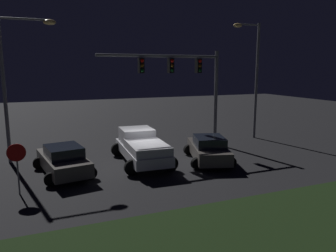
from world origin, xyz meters
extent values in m
plane|color=black|center=(0.00, 0.00, 0.00)|extent=(80.00, 80.00, 0.00)
cube|color=black|center=(0.00, -9.36, 0.05)|extent=(27.87, 6.19, 0.10)
cube|color=silver|center=(-0.32, 0.31, 0.68)|extent=(2.24, 5.49, 0.55)
cube|color=silver|center=(-0.27, 1.49, 1.38)|extent=(1.92, 1.98, 0.85)
cube|color=black|center=(-0.27, 1.49, 1.50)|extent=(1.83, 1.60, 0.51)
cube|color=silver|center=(-0.37, -0.77, 1.18)|extent=(2.06, 3.11, 0.45)
cylinder|color=black|center=(-1.26, 2.30, 0.40)|extent=(0.80, 0.22, 0.80)
cylinder|color=black|center=(0.79, 2.20, 0.40)|extent=(0.80, 0.22, 0.80)
cylinder|color=black|center=(-1.44, -1.59, 0.40)|extent=(0.80, 0.22, 0.80)
cylinder|color=black|center=(0.62, -1.68, 0.40)|extent=(0.80, 0.22, 0.80)
cube|color=#514C47|center=(3.35, -0.78, 0.61)|extent=(3.03, 4.74, 0.70)
cube|color=black|center=(3.27, -1.02, 1.23)|extent=(2.12, 2.39, 0.55)
cylinder|color=black|center=(2.92, 0.92, 0.32)|extent=(0.64, 0.22, 0.64)
cylinder|color=black|center=(4.67, 0.37, 0.32)|extent=(0.64, 0.22, 0.64)
cylinder|color=black|center=(2.02, -1.93, 0.32)|extent=(0.64, 0.22, 0.64)
cylinder|color=black|center=(3.78, -2.48, 0.32)|extent=(0.64, 0.22, 0.64)
cube|color=#514C47|center=(-4.63, -0.04, 0.61)|extent=(2.49, 4.63, 0.70)
cube|color=black|center=(-4.58, -0.29, 1.23)|extent=(1.91, 2.23, 0.55)
cylinder|color=black|center=(-5.78, 1.28, 0.32)|extent=(0.64, 0.22, 0.64)
cylinder|color=black|center=(-3.96, 1.59, 0.32)|extent=(0.64, 0.22, 0.64)
cylinder|color=black|center=(-5.29, -1.67, 0.32)|extent=(0.64, 0.22, 0.64)
cylinder|color=black|center=(-3.47, -1.37, 0.32)|extent=(0.64, 0.22, 0.64)
cylinder|color=slate|center=(5.90, 2.86, 3.25)|extent=(0.24, 0.24, 6.50)
cylinder|color=slate|center=(1.80, 2.86, 6.10)|extent=(8.20, 0.18, 0.18)
cube|color=black|center=(4.50, 2.86, 5.50)|extent=(0.32, 0.44, 0.95)
sphere|color=red|center=(4.50, 2.63, 5.80)|extent=(0.22, 0.22, 0.22)
sphere|color=#59380A|center=(4.50, 2.63, 5.50)|extent=(0.22, 0.22, 0.22)
sphere|color=#0C4719|center=(4.50, 2.63, 5.20)|extent=(0.22, 0.22, 0.22)
cube|color=black|center=(2.50, 2.86, 5.50)|extent=(0.32, 0.44, 0.95)
sphere|color=red|center=(2.50, 2.63, 5.80)|extent=(0.22, 0.22, 0.22)
sphere|color=#59380A|center=(2.50, 2.63, 5.50)|extent=(0.22, 0.22, 0.22)
sphere|color=#0C4719|center=(2.50, 2.63, 5.20)|extent=(0.22, 0.22, 0.22)
cube|color=black|center=(0.50, 2.86, 5.50)|extent=(0.32, 0.44, 0.95)
sphere|color=red|center=(0.50, 2.63, 5.80)|extent=(0.22, 0.22, 0.22)
sphere|color=#59380A|center=(0.50, 2.63, 5.50)|extent=(0.22, 0.22, 0.22)
sphere|color=#0C4719|center=(0.50, 2.63, 5.20)|extent=(0.22, 0.22, 0.22)
cylinder|color=slate|center=(-7.29, 3.15, 4.06)|extent=(0.20, 0.20, 8.12)
cylinder|color=slate|center=(-6.01, 3.15, 7.97)|extent=(2.57, 0.12, 0.12)
ellipsoid|color=#F9CC72|center=(-4.73, 3.15, 7.87)|extent=(0.70, 0.44, 0.30)
cylinder|color=slate|center=(9.87, 3.64, 4.31)|extent=(0.20, 0.20, 8.61)
cylinder|color=slate|center=(8.94, 3.64, 8.46)|extent=(1.86, 0.12, 0.12)
ellipsoid|color=#F9CC72|center=(8.01, 3.64, 8.36)|extent=(0.70, 0.44, 0.30)
cylinder|color=slate|center=(-6.59, -2.21, 1.10)|extent=(0.07, 0.07, 2.20)
cylinder|color=#B20C0F|center=(-6.59, -2.24, 1.85)|extent=(0.76, 0.03, 0.76)
camera|label=1|loc=(-5.60, -16.69, 5.30)|focal=34.46mm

